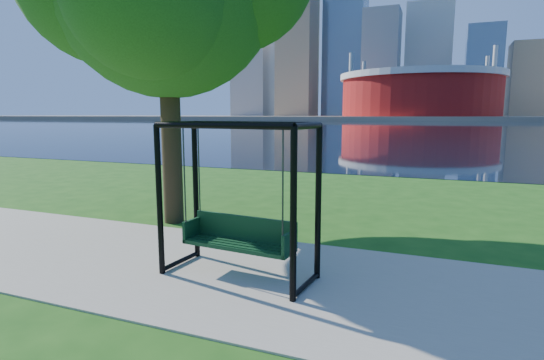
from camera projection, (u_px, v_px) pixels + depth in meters
The scene contains 7 objects.
ground at pixel (286, 270), 7.25m from camera, with size 900.00×900.00×0.00m, color #1E5114.
path at pixel (275, 279), 6.79m from camera, with size 120.00×4.00×0.03m, color #9E937F.
river at pixel (432, 126), 100.88m from camera, with size 900.00×180.00×0.02m, color black.
far_bank at pixel (439, 118), 287.98m from camera, with size 900.00×228.00×2.00m, color #937F60.
stadium at pixel (419, 93), 224.47m from camera, with size 83.00×83.00×32.00m.
skyline at pixel (436, 67), 296.55m from camera, with size 392.00×66.00×96.50m.
swing at pixel (239, 204), 6.77m from camera, with size 2.54×1.27×2.52m.
Camera 1 is at (2.36, -6.53, 2.62)m, focal length 28.00 mm.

